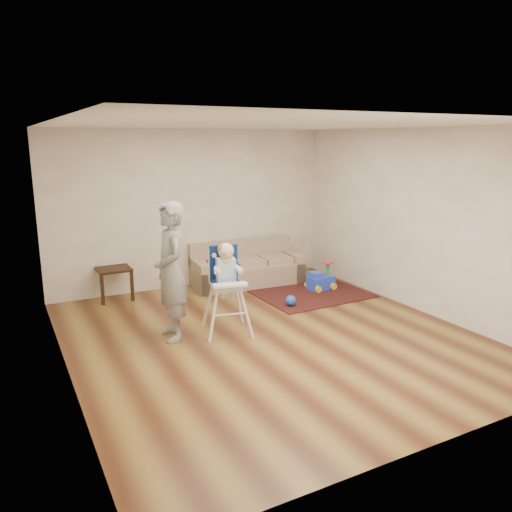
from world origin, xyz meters
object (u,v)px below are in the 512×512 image
sofa (247,264)px  adult (171,272)px  high_chair (226,290)px  side_table (114,283)px  toy_ball (291,301)px  ride_on_toy (321,276)px

sofa → adult: bearing=-134.1°
sofa → high_chair: bearing=-119.4°
side_table → high_chair: (1.01, -2.16, 0.33)m
sofa → side_table: size_ratio=3.80×
toy_ball → high_chair: size_ratio=0.13×
sofa → high_chair: high_chair is taller
sofa → adult: adult is taller
sofa → high_chair: 2.30m
high_chair → sofa: bearing=69.6°
sofa → side_table: sofa is taller
toy_ball → adult: size_ratio=0.09×
ride_on_toy → adult: adult is taller
side_table → toy_ball: 2.86m
high_chair → adult: (-0.70, 0.16, 0.30)m
sofa → adult: (-1.96, -1.75, 0.52)m
sofa → ride_on_toy: size_ratio=4.19×
side_table → ride_on_toy: side_table is taller
ride_on_toy → high_chair: bearing=-158.3°
side_table → adult: bearing=-81.1°
sofa → toy_ball: 1.44m
sofa → ride_on_toy: sofa is taller
ride_on_toy → high_chair: size_ratio=0.38×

